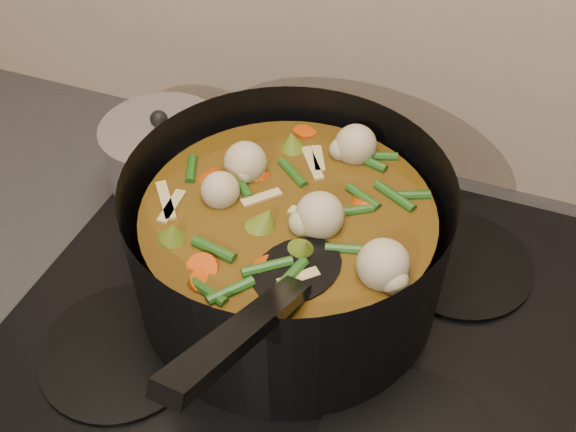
% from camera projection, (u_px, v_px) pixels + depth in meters
% --- Properties ---
extents(stovetop, '(0.62, 0.54, 0.03)m').
position_uv_depth(stovetop, '(300.00, 309.00, 0.75)').
color(stovetop, black).
rests_on(stovetop, counter).
extents(stockpot, '(0.42, 0.51, 0.25)m').
position_uv_depth(stockpot, '(288.00, 243.00, 0.71)').
color(stockpot, black).
rests_on(stockpot, stovetop).
extents(saucepan, '(0.16, 0.16, 0.13)m').
position_uv_depth(saucepan, '(166.00, 159.00, 0.86)').
color(saucepan, silver).
rests_on(saucepan, stovetop).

